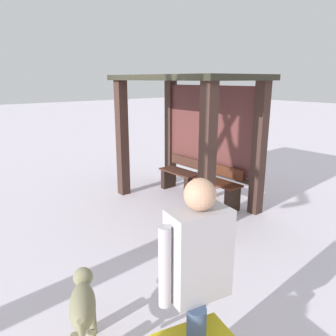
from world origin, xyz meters
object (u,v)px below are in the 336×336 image
Objects in this scene: bus_shelter at (192,114)px; dog at (83,305)px; bench_left_inside at (180,177)px; person_walking at (198,272)px; bench_center_inside at (218,189)px.

dog is at bearing -57.22° from bus_shelter.
bus_shelter is at bearing -19.73° from bench_left_inside.
bench_left_inside is at bearing 160.27° from bus_shelter.
person_walking is (3.08, -2.85, -0.71)m from bus_shelter.
bus_shelter is 1.61× the size of person_walking.
bench_left_inside is at bearing 179.95° from bench_center_inside.
person_walking is 1.21m from dog.
bench_left_inside is 1.00× the size of bench_center_inside.
bench_center_inside is 3.89m from dog.
bus_shelter is 2.91× the size of bench_center_inside.
dog is (1.61, -3.54, 0.09)m from bench_center_inside.
bus_shelter reaches higher than person_walking.
bench_center_inside is (1.09, -0.00, 0.02)m from bench_left_inside.
bench_center_inside is (0.54, 0.19, -1.39)m from bus_shelter.
person_walking is at bearing -42.73° from bus_shelter.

